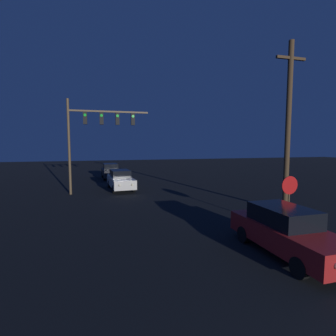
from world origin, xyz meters
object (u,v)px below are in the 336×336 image
object	(u,v)px
car_far	(111,171)
stop_sign	(289,192)
car_mid	(121,180)
car_near	(286,231)
utility_pole	(288,125)
traffic_signal_mast	(95,128)

from	to	relation	value
car_far	stop_sign	world-z (taller)	stop_sign
car_mid	stop_sign	bearing A→B (deg)	112.77
car_near	car_mid	world-z (taller)	same
utility_pole	car_mid	bearing A→B (deg)	131.05
utility_pole	car_far	bearing A→B (deg)	117.03
car_near	traffic_signal_mast	bearing A→B (deg)	-65.57
car_mid	car_far	size ratio (longest dim) A/B	1.01
utility_pole	traffic_signal_mast	bearing A→B (deg)	140.56
car_near	traffic_signal_mast	world-z (taller)	traffic_signal_mast
car_near	utility_pole	size ratio (longest dim) A/B	0.50
car_mid	utility_pole	distance (m)	12.85
car_near	utility_pole	distance (m)	7.38
car_mid	utility_pole	world-z (taller)	utility_pole
traffic_signal_mast	car_far	bearing A→B (deg)	79.27
car_far	car_mid	bearing A→B (deg)	90.55
car_mid	traffic_signal_mast	distance (m)	4.58
traffic_signal_mast	utility_pole	bearing A→B (deg)	-39.44
car_far	utility_pole	distance (m)	18.89
car_far	stop_sign	xyz separation A→B (m)	(6.31, -19.17, 0.84)
car_far	traffic_signal_mast	distance (m)	9.33
traffic_signal_mast	utility_pole	xyz separation A→B (m)	(9.97, -8.20, -0.13)
stop_sign	utility_pole	distance (m)	4.59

